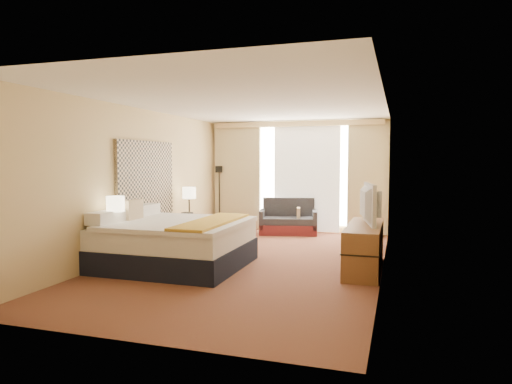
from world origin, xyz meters
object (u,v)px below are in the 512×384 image
(bed, at_px, (175,242))
(nightstand_right, at_px, (187,228))
(media_dresser, at_px, (364,247))
(desk_chair, at_px, (371,223))
(lamp_right, at_px, (189,193))
(nightstand_left, at_px, (116,251))
(floor_lamp, at_px, (219,184))
(lamp_left, at_px, (115,205))
(loveseat, at_px, (289,222))
(television, at_px, (362,204))

(bed, bearing_deg, nightstand_right, 111.06)
(media_dresser, relative_size, desk_chair, 1.67)
(media_dresser, distance_m, lamp_right, 3.98)
(nightstand_left, relative_size, floor_lamp, 0.36)
(lamp_left, bearing_deg, bed, 28.32)
(loveseat, xyz_separation_m, floor_lamp, (-1.81, 0.26, 0.82))
(desk_chair, relative_size, lamp_right, 1.87)
(floor_lamp, height_order, desk_chair, floor_lamp)
(loveseat, distance_m, desk_chair, 2.22)
(nightstand_left, height_order, television, television)
(media_dresser, height_order, desk_chair, desk_chair)
(nightstand_left, bearing_deg, floor_lamp, 90.40)
(loveseat, distance_m, lamp_right, 2.46)
(nightstand_right, xyz_separation_m, media_dresser, (3.70, -1.45, 0.07))
(nightstand_left, height_order, lamp_left, lamp_left)
(media_dresser, height_order, television, television)
(lamp_left, bearing_deg, media_dresser, 16.26)
(floor_lamp, relative_size, lamp_left, 2.66)
(media_dresser, height_order, loveseat, loveseat)
(desk_chair, bearing_deg, lamp_left, -128.52)
(nightstand_left, xyz_separation_m, lamp_left, (0.03, -0.02, 0.72))
(lamp_right, bearing_deg, bed, -70.19)
(lamp_left, bearing_deg, loveseat, 66.85)
(bed, distance_m, loveseat, 3.82)
(nightstand_left, xyz_separation_m, bed, (0.81, 0.40, 0.11))
(lamp_right, bearing_deg, nightstand_right, -173.62)
(desk_chair, bearing_deg, television, -78.55)
(desk_chair, relative_size, television, 0.99)
(media_dresser, bearing_deg, lamp_right, 158.26)
(nightstand_left, relative_size, nightstand_right, 1.00)
(nightstand_left, distance_m, media_dresser, 3.85)
(bed, bearing_deg, floor_lamp, 101.99)
(nightstand_left, xyz_separation_m, desk_chair, (3.68, 2.95, 0.20))
(bed, height_order, lamp_left, lamp_left)
(nightstand_left, bearing_deg, television, 17.60)
(media_dresser, relative_size, television, 1.66)
(floor_lamp, bearing_deg, nightstand_right, -89.07)
(floor_lamp, height_order, lamp_right, floor_lamp)
(nightstand_left, relative_size, bed, 0.26)
(floor_lamp, distance_m, desk_chair, 4.01)
(loveseat, xyz_separation_m, television, (1.87, -2.93, 0.75))
(nightstand_right, bearing_deg, nightstand_left, -90.00)
(bed, relative_size, desk_chair, 1.99)
(nightstand_left, distance_m, floor_lamp, 4.43)
(media_dresser, bearing_deg, loveseat, 122.24)
(media_dresser, distance_m, desk_chair, 1.91)
(lamp_left, bearing_deg, lamp_right, 89.48)
(media_dresser, relative_size, lamp_right, 3.13)
(nightstand_right, xyz_separation_m, lamp_left, (0.03, -2.52, 0.72))
(nightstand_right, height_order, desk_chair, desk_chair)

